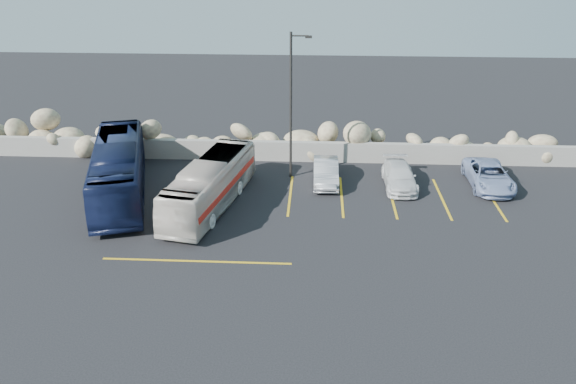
{
  "coord_description": "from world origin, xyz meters",
  "views": [
    {
      "loc": [
        3.91,
        -19.74,
        12.45
      ],
      "look_at": [
        2.64,
        4.0,
        1.55
      ],
      "focal_mm": 35.0,
      "sensor_mm": 36.0,
      "label": 1
    }
  ],
  "objects_px": {
    "tour_coach": "(119,169)",
    "car_c": "(399,176)",
    "car_d": "(489,175)",
    "vintage_bus": "(210,184)",
    "car_b": "(326,172)",
    "lamppost": "(292,103)"
  },
  "relations": [
    {
      "from": "vintage_bus",
      "to": "car_c",
      "type": "xyz_separation_m",
      "value": [
        9.76,
        2.96,
        -0.6
      ]
    },
    {
      "from": "car_b",
      "to": "car_d",
      "type": "height_order",
      "value": "car_b"
    },
    {
      "from": "vintage_bus",
      "to": "car_c",
      "type": "relative_size",
      "value": 2.12
    },
    {
      "from": "vintage_bus",
      "to": "car_d",
      "type": "distance_m",
      "value": 14.96
    },
    {
      "from": "car_b",
      "to": "tour_coach",
      "type": "bearing_deg",
      "value": -169.65
    },
    {
      "from": "car_c",
      "to": "car_b",
      "type": "bearing_deg",
      "value": 175.03
    },
    {
      "from": "lamppost",
      "to": "car_b",
      "type": "xyz_separation_m",
      "value": [
        1.91,
        -0.72,
        -3.66
      ]
    },
    {
      "from": "car_b",
      "to": "lamppost",
      "type": "bearing_deg",
      "value": 158.47
    },
    {
      "from": "car_d",
      "to": "vintage_bus",
      "type": "bearing_deg",
      "value": -167.23
    },
    {
      "from": "tour_coach",
      "to": "lamppost",
      "type": "bearing_deg",
      "value": 2.01
    },
    {
      "from": "vintage_bus",
      "to": "car_c",
      "type": "distance_m",
      "value": 10.21
    },
    {
      "from": "car_d",
      "to": "car_b",
      "type": "bearing_deg",
      "value": -179.9
    },
    {
      "from": "tour_coach",
      "to": "car_b",
      "type": "height_order",
      "value": "tour_coach"
    },
    {
      "from": "car_c",
      "to": "tour_coach",
      "type": "bearing_deg",
      "value": -173.61
    },
    {
      "from": "car_b",
      "to": "car_c",
      "type": "relative_size",
      "value": 0.95
    },
    {
      "from": "tour_coach",
      "to": "car_c",
      "type": "distance_m",
      "value": 14.88
    },
    {
      "from": "lamppost",
      "to": "car_d",
      "type": "relative_size",
      "value": 1.78
    },
    {
      "from": "vintage_bus",
      "to": "car_b",
      "type": "bearing_deg",
      "value": 40.92
    },
    {
      "from": "vintage_bus",
      "to": "tour_coach",
      "type": "relative_size",
      "value": 0.84
    },
    {
      "from": "car_b",
      "to": "car_d",
      "type": "xyz_separation_m",
      "value": [
        8.81,
        -0.03,
        -0.01
      ]
    },
    {
      "from": "car_b",
      "to": "vintage_bus",
      "type": "bearing_deg",
      "value": -151.42
    },
    {
      "from": "vintage_bus",
      "to": "car_d",
      "type": "xyz_separation_m",
      "value": [
        14.59,
        3.23,
        -0.56
      ]
    }
  ]
}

